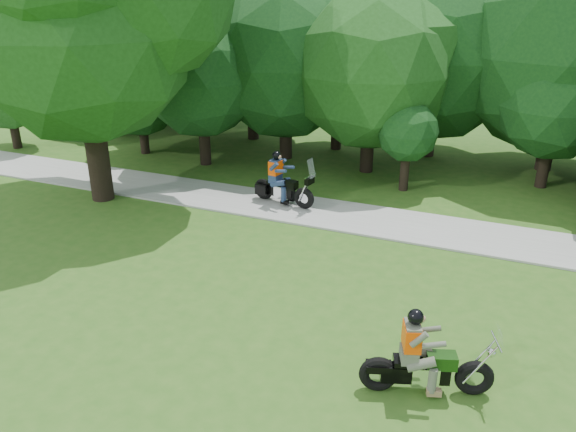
% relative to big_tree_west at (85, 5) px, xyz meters
% --- Properties ---
extents(walkway, '(60.00, 2.20, 0.06)m').
position_rel_big_tree_west_xyz_m(walkway, '(10.54, 1.15, -5.73)').
color(walkway, gray).
rests_on(walkway, ground).
extents(tree_line, '(39.52, 11.55, 7.83)m').
position_rel_big_tree_west_xyz_m(tree_line, '(10.77, 7.69, -2.03)').
color(tree_line, black).
rests_on(tree_line, ground).
extents(big_tree_west, '(8.64, 6.56, 9.96)m').
position_rel_big_tree_west_xyz_m(big_tree_west, '(0.00, 0.00, 0.00)').
color(big_tree_west, black).
rests_on(big_tree_west, ground).
extents(chopper_motorcycle, '(2.20, 1.08, 1.61)m').
position_rel_big_tree_west_xyz_m(chopper_motorcycle, '(10.98, -5.63, -5.16)').
color(chopper_motorcycle, black).
rests_on(chopper_motorcycle, ground).
extents(touring_motorcycle, '(2.14, 0.89, 1.64)m').
position_rel_big_tree_west_xyz_m(touring_motorcycle, '(5.44, 1.33, -5.10)').
color(touring_motorcycle, black).
rests_on(touring_motorcycle, walkway).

